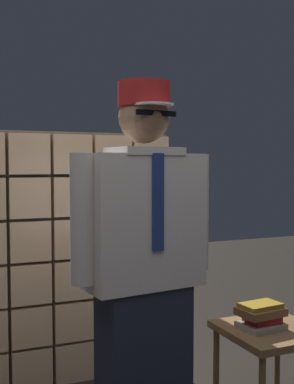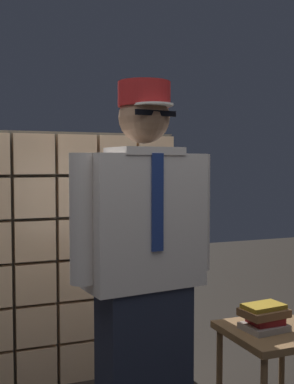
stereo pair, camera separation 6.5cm
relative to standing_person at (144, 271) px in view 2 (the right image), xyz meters
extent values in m
cube|color=#E0B78C|center=(-0.34, 1.04, -0.81)|extent=(0.25, 0.08, 0.25)
cube|color=#E0B78C|center=(-0.07, 1.04, -0.81)|extent=(0.25, 0.08, 0.25)
cube|color=#E0B78C|center=(0.20, 1.04, -0.81)|extent=(0.25, 0.08, 0.25)
cube|color=#E0B78C|center=(0.48, 1.04, -0.81)|extent=(0.25, 0.08, 0.25)
cube|color=#E0B78C|center=(-0.34, 1.04, -0.54)|extent=(0.25, 0.08, 0.25)
cube|color=#E0B78C|center=(-0.07, 1.04, -0.54)|extent=(0.25, 0.08, 0.25)
cube|color=#E0B78C|center=(0.20, 1.04, -0.54)|extent=(0.25, 0.08, 0.25)
cube|color=#E0B78C|center=(0.48, 1.04, -0.54)|extent=(0.25, 0.08, 0.25)
cube|color=#E0B78C|center=(-0.34, 1.04, -0.27)|extent=(0.25, 0.08, 0.25)
cube|color=#E0B78C|center=(-0.07, 1.04, -0.27)|extent=(0.25, 0.08, 0.25)
cube|color=#E0B78C|center=(0.20, 1.04, -0.27)|extent=(0.25, 0.08, 0.25)
cube|color=#E0B78C|center=(0.48, 1.04, -0.27)|extent=(0.25, 0.08, 0.25)
cube|color=#E0B78C|center=(-0.34, 1.04, 0.01)|extent=(0.25, 0.08, 0.25)
cube|color=#E0B78C|center=(-0.07, 1.04, 0.01)|extent=(0.25, 0.08, 0.25)
cube|color=#E0B78C|center=(0.20, 1.04, 0.01)|extent=(0.25, 0.08, 0.25)
cube|color=#E0B78C|center=(0.48, 1.04, 0.01)|extent=(0.25, 0.08, 0.25)
cube|color=#E0B78C|center=(-0.34, 1.04, 0.28)|extent=(0.25, 0.08, 0.25)
cube|color=#E0B78C|center=(-0.07, 1.04, 0.28)|extent=(0.25, 0.08, 0.25)
cube|color=#E0B78C|center=(0.20, 1.04, 0.28)|extent=(0.25, 0.08, 0.25)
cube|color=#E0B78C|center=(0.48, 1.04, 0.28)|extent=(0.25, 0.08, 0.25)
cube|color=#E0B78C|center=(-0.34, 1.04, 0.56)|extent=(0.25, 0.08, 0.25)
cube|color=#E0B78C|center=(-0.07, 1.04, 0.56)|extent=(0.25, 0.08, 0.25)
cube|color=#E0B78C|center=(0.20, 1.04, 0.56)|extent=(0.25, 0.08, 0.25)
cube|color=#E0B78C|center=(0.48, 1.04, 0.56)|extent=(0.25, 0.08, 0.25)
cube|color=#5B5447|center=(-0.21, 1.09, -0.13)|extent=(1.66, 0.02, 1.66)
cube|color=#1E2333|center=(0.00, 0.00, -0.51)|extent=(0.44, 0.26, 0.87)
cube|color=silver|center=(0.00, 0.00, 0.23)|extent=(0.57, 0.30, 0.61)
cube|color=navy|center=(0.02, -0.12, 0.33)|extent=(0.06, 0.02, 0.43)
cube|color=silver|center=(0.00, 0.00, 0.55)|extent=(0.33, 0.28, 0.04)
sphere|color=#846047|center=(0.00, 0.00, 0.70)|extent=(0.23, 0.23, 0.23)
ellipsoid|color=black|center=(0.01, -0.05, 0.66)|extent=(0.16, 0.10, 0.11)
cube|color=black|center=(0.01, -0.11, 0.71)|extent=(0.20, 0.04, 0.02)
cylinder|color=white|center=(0.01, -0.09, 0.75)|extent=(0.20, 0.20, 0.01)
cylinder|color=maroon|center=(0.00, 0.00, 0.81)|extent=(0.24, 0.24, 0.11)
cylinder|color=silver|center=(0.30, 0.04, 0.26)|extent=(0.12, 0.12, 0.56)
cylinder|color=silver|center=(-0.30, -0.04, 0.26)|extent=(0.12, 0.12, 0.56)
cube|color=brown|center=(0.83, 0.14, -0.44)|extent=(0.52, 0.52, 0.04)
cylinder|color=brown|center=(0.61, 0.36, -0.70)|extent=(0.04, 0.04, 0.48)
cylinder|color=brown|center=(1.05, 0.36, -0.70)|extent=(0.04, 0.04, 0.48)
cube|color=gray|center=(0.77, 0.15, -0.41)|extent=(0.25, 0.21, 0.03)
cube|color=maroon|center=(0.78, 0.15, -0.37)|extent=(0.17, 0.15, 0.04)
cube|color=brown|center=(0.77, 0.15, -0.33)|extent=(0.26, 0.20, 0.04)
cube|color=olive|center=(0.77, 0.16, -0.30)|extent=(0.24, 0.16, 0.02)
camera|label=1|loc=(-0.87, -2.06, 0.49)|focal=45.71mm
camera|label=2|loc=(-0.81, -2.08, 0.49)|focal=45.71mm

